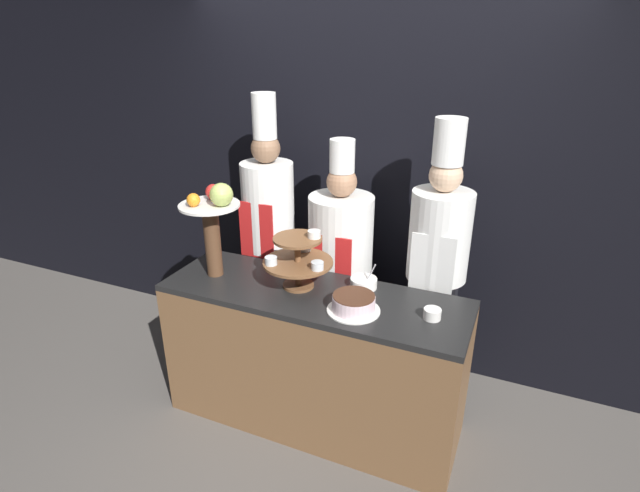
{
  "coord_description": "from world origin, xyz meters",
  "views": [
    {
      "loc": [
        1.03,
        -1.98,
        2.26
      ],
      "look_at": [
        0.0,
        0.39,
        1.15
      ],
      "focal_mm": 28.0,
      "sensor_mm": 36.0,
      "label": 1
    }
  ],
  "objects_px": {
    "chef_center_right": "(437,260)",
    "serving_bowl_far": "(364,283)",
    "fruit_pedestal": "(213,217)",
    "cake_round": "(354,304)",
    "tiered_stand": "(298,258)",
    "chef_left": "(269,228)",
    "chef_center_left": "(340,258)",
    "cup_white": "(432,314)"
  },
  "relations": [
    {
      "from": "serving_bowl_far",
      "to": "cup_white",
      "type": "bearing_deg",
      "value": -22.82
    },
    {
      "from": "tiered_stand",
      "to": "fruit_pedestal",
      "type": "relative_size",
      "value": 0.69
    },
    {
      "from": "cake_round",
      "to": "serving_bowl_far",
      "type": "height_order",
      "value": "serving_bowl_far"
    },
    {
      "from": "fruit_pedestal",
      "to": "chef_center_left",
      "type": "height_order",
      "value": "chef_center_left"
    },
    {
      "from": "fruit_pedestal",
      "to": "cup_white",
      "type": "bearing_deg",
      "value": 0.42
    },
    {
      "from": "cup_white",
      "to": "chef_center_left",
      "type": "bearing_deg",
      "value": 144.18
    },
    {
      "from": "tiered_stand",
      "to": "serving_bowl_far",
      "type": "xyz_separation_m",
      "value": [
        0.35,
        0.14,
        -0.15
      ]
    },
    {
      "from": "cake_round",
      "to": "chef_center_right",
      "type": "height_order",
      "value": "chef_center_right"
    },
    {
      "from": "cake_round",
      "to": "chef_left",
      "type": "bearing_deg",
      "value": 144.31
    },
    {
      "from": "serving_bowl_far",
      "to": "chef_left",
      "type": "relative_size",
      "value": 0.08
    },
    {
      "from": "fruit_pedestal",
      "to": "cake_round",
      "type": "xyz_separation_m",
      "value": [
        0.91,
        -0.08,
        -0.33
      ]
    },
    {
      "from": "cake_round",
      "to": "chef_center_right",
      "type": "bearing_deg",
      "value": 62.36
    },
    {
      "from": "cup_white",
      "to": "chef_center_right",
      "type": "height_order",
      "value": "chef_center_right"
    },
    {
      "from": "cake_round",
      "to": "chef_left",
      "type": "xyz_separation_m",
      "value": [
        -0.84,
        0.6,
        0.09
      ]
    },
    {
      "from": "chef_center_right",
      "to": "tiered_stand",
      "type": "bearing_deg",
      "value": -146.46
    },
    {
      "from": "tiered_stand",
      "to": "fruit_pedestal",
      "type": "bearing_deg",
      "value": -173.88
    },
    {
      "from": "cup_white",
      "to": "chef_left",
      "type": "distance_m",
      "value": 1.34
    },
    {
      "from": "tiered_stand",
      "to": "cup_white",
      "type": "xyz_separation_m",
      "value": [
        0.78,
        -0.05,
        -0.15
      ]
    },
    {
      "from": "chef_center_right",
      "to": "cup_white",
      "type": "bearing_deg",
      "value": -80.69
    },
    {
      "from": "fruit_pedestal",
      "to": "cake_round",
      "type": "height_order",
      "value": "fruit_pedestal"
    },
    {
      "from": "cup_white",
      "to": "chef_center_right",
      "type": "xyz_separation_m",
      "value": [
        -0.08,
        0.51,
        0.08
      ]
    },
    {
      "from": "serving_bowl_far",
      "to": "chef_left",
      "type": "distance_m",
      "value": 0.87
    },
    {
      "from": "serving_bowl_far",
      "to": "chef_center_right",
      "type": "bearing_deg",
      "value": 42.99
    },
    {
      "from": "chef_left",
      "to": "fruit_pedestal",
      "type": "bearing_deg",
      "value": -97.65
    },
    {
      "from": "chef_center_right",
      "to": "serving_bowl_far",
      "type": "bearing_deg",
      "value": -137.01
    },
    {
      "from": "tiered_stand",
      "to": "chef_center_right",
      "type": "height_order",
      "value": "chef_center_right"
    },
    {
      "from": "fruit_pedestal",
      "to": "cup_white",
      "type": "height_order",
      "value": "fruit_pedestal"
    },
    {
      "from": "chef_left",
      "to": "chef_center_left",
      "type": "xyz_separation_m",
      "value": [
        0.53,
        -0.0,
        -0.13
      ]
    },
    {
      "from": "serving_bowl_far",
      "to": "chef_left",
      "type": "bearing_deg",
      "value": 157.71
    },
    {
      "from": "chef_left",
      "to": "chef_center_right",
      "type": "relative_size",
      "value": 1.04
    },
    {
      "from": "cup_white",
      "to": "chef_center_left",
      "type": "relative_size",
      "value": 0.05
    },
    {
      "from": "cup_white",
      "to": "serving_bowl_far",
      "type": "xyz_separation_m",
      "value": [
        -0.44,
        0.18,
        0.0
      ]
    },
    {
      "from": "cup_white",
      "to": "tiered_stand",
      "type": "bearing_deg",
      "value": 176.64
    },
    {
      "from": "chef_left",
      "to": "chef_center_right",
      "type": "xyz_separation_m",
      "value": [
        1.15,
        0.0,
        -0.03
      ]
    },
    {
      "from": "chef_center_left",
      "to": "chef_center_right",
      "type": "bearing_deg",
      "value": 0.01
    },
    {
      "from": "tiered_stand",
      "to": "chef_left",
      "type": "relative_size",
      "value": 0.21
    },
    {
      "from": "tiered_stand",
      "to": "cake_round",
      "type": "relative_size",
      "value": 1.41
    },
    {
      "from": "tiered_stand",
      "to": "serving_bowl_far",
      "type": "bearing_deg",
      "value": 21.41
    },
    {
      "from": "chef_left",
      "to": "tiered_stand",
      "type": "bearing_deg",
      "value": -45.94
    },
    {
      "from": "fruit_pedestal",
      "to": "tiered_stand",
      "type": "bearing_deg",
      "value": 6.12
    },
    {
      "from": "cake_round",
      "to": "chef_left",
      "type": "height_order",
      "value": "chef_left"
    },
    {
      "from": "tiered_stand",
      "to": "fruit_pedestal",
      "type": "height_order",
      "value": "fruit_pedestal"
    }
  ]
}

